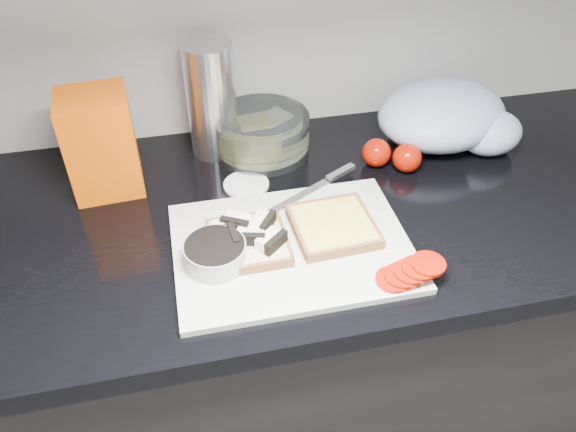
# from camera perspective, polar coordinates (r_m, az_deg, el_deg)

# --- Properties ---
(base_cabinet) EXTENTS (3.50, 0.60, 0.86)m
(base_cabinet) POSITION_cam_1_polar(r_m,az_deg,el_deg) (1.41, 2.29, -13.57)
(base_cabinet) COLOR black
(base_cabinet) RESTS_ON ground
(countertop) EXTENTS (3.50, 0.64, 0.04)m
(countertop) POSITION_cam_1_polar(r_m,az_deg,el_deg) (1.08, 2.91, 0.73)
(countertop) COLOR black
(countertop) RESTS_ON base_cabinet
(cutting_board) EXTENTS (0.40, 0.30, 0.01)m
(cutting_board) POSITION_cam_1_polar(r_m,az_deg,el_deg) (0.96, 0.39, -3.13)
(cutting_board) COLOR silver
(cutting_board) RESTS_ON countertop
(bread_left) EXTENTS (0.14, 0.14, 0.04)m
(bread_left) POSITION_cam_1_polar(r_m,az_deg,el_deg) (0.95, -4.14, -2.42)
(bread_left) COLOR beige
(bread_left) RESTS_ON cutting_board
(bread_right) EXTENTS (0.15, 0.15, 0.02)m
(bread_right) POSITION_cam_1_polar(r_m,az_deg,el_deg) (0.98, 4.62, -1.03)
(bread_right) COLOR beige
(bread_right) RESTS_ON cutting_board
(tomato_slices) EXTENTS (0.13, 0.08, 0.02)m
(tomato_slices) POSITION_cam_1_polar(r_m,az_deg,el_deg) (0.91, 12.34, -5.56)
(tomato_slices) COLOR #9F1203
(tomato_slices) RESTS_ON cutting_board
(knife) EXTENTS (0.20, 0.12, 0.01)m
(knife) POSITION_cam_1_polar(r_m,az_deg,el_deg) (1.09, 3.59, 3.40)
(knife) COLOR silver
(knife) RESTS_ON cutting_board
(seed_tub) EXTENTS (0.10, 0.10, 0.05)m
(seed_tub) POSITION_cam_1_polar(r_m,az_deg,el_deg) (0.92, -7.38, -3.95)
(seed_tub) COLOR #A8ADAD
(seed_tub) RESTS_ON countertop
(tub_lid) EXTENTS (0.10, 0.10, 0.01)m
(tub_lid) POSITION_cam_1_polar(r_m,az_deg,el_deg) (1.11, -4.27, 3.20)
(tub_lid) COLOR white
(tub_lid) RESTS_ON countertop
(glass_bowl) EXTENTS (0.20, 0.20, 0.08)m
(glass_bowl) POSITION_cam_1_polar(r_m,az_deg,el_deg) (1.19, -2.72, 8.31)
(glass_bowl) COLOR silver
(glass_bowl) RESTS_ON countertop
(bread_bag) EXTENTS (0.13, 0.12, 0.20)m
(bread_bag) POSITION_cam_1_polar(r_m,az_deg,el_deg) (1.10, -18.47, 7.01)
(bread_bag) COLOR #E74B03
(bread_bag) RESTS_ON countertop
(steel_canister) EXTENTS (0.10, 0.10, 0.24)m
(steel_canister) POSITION_cam_1_polar(r_m,az_deg,el_deg) (1.16, -7.78, 11.59)
(steel_canister) COLOR silver
(steel_canister) RESTS_ON countertop
(grocery_bag) EXTENTS (0.33, 0.29, 0.13)m
(grocery_bag) POSITION_cam_1_polar(r_m,az_deg,el_deg) (1.25, 15.99, 9.65)
(grocery_bag) COLOR silver
(grocery_bag) RESTS_ON countertop
(whole_tomatoes) EXTENTS (0.11, 0.09, 0.06)m
(whole_tomatoes) POSITION_cam_1_polar(r_m,az_deg,el_deg) (1.16, 10.49, 6.07)
(whole_tomatoes) COLOR #9F1203
(whole_tomatoes) RESTS_ON countertop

